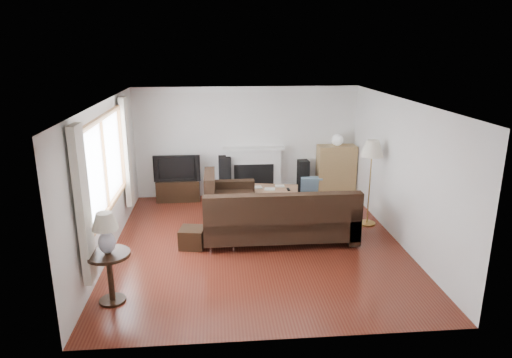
{
  "coord_description": "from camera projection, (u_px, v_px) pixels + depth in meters",
  "views": [
    {
      "loc": [
        -0.68,
        -7.38,
        3.38
      ],
      "look_at": [
        0.0,
        0.3,
        1.1
      ],
      "focal_mm": 32.0,
      "sensor_mm": 36.0,
      "label": 1
    }
  ],
  "objects": [
    {
      "name": "television",
      "position": [
        177.0,
        167.0,
        10.1
      ],
      "size": [
        1.02,
        0.13,
        0.59
      ],
      "primitive_type": "imported",
      "color": "black",
      "rests_on": "tv_stand"
    },
    {
      "name": "window",
      "position": [
        105.0,
        165.0,
        7.23
      ],
      "size": [
        0.12,
        2.74,
        1.54
      ],
      "primitive_type": "cube",
      "color": "brown",
      "rests_on": "room"
    },
    {
      "name": "curtain_far",
      "position": [
        127.0,
        152.0,
        8.73
      ],
      "size": [
        0.1,
        0.35,
        2.1
      ],
      "primitive_type": "cube",
      "color": "beige",
      "rests_on": "room"
    },
    {
      "name": "coffee_table",
      "position": [
        269.0,
        198.0,
        9.69
      ],
      "size": [
        1.3,
        0.87,
        0.47
      ],
      "primitive_type": "cube",
      "rotation": [
        0.0,
        0.0,
        -0.19
      ],
      "color": "#966848",
      "rests_on": "ground"
    },
    {
      "name": "speaker_right",
      "position": [
        303.0,
        178.0,
        10.49
      ],
      "size": [
        0.25,
        0.3,
        0.85
      ],
      "primitive_type": "cube",
      "rotation": [
        0.0,
        0.0,
        0.06
      ],
      "color": "black",
      "rests_on": "ground"
    },
    {
      "name": "curtain_near",
      "position": [
        83.0,
        206.0,
        5.82
      ],
      "size": [
        0.1,
        0.35,
        2.1
      ],
      "primitive_type": "cube",
      "color": "beige",
      "rests_on": "room"
    },
    {
      "name": "fireplace",
      "position": [
        254.0,
        172.0,
        10.44
      ],
      "size": [
        1.4,
        0.26,
        1.15
      ],
      "primitive_type": "cube",
      "color": "white",
      "rests_on": "room"
    },
    {
      "name": "bookshelf",
      "position": [
        336.0,
        171.0,
        10.47
      ],
      "size": [
        0.86,
        0.41,
        1.18
      ],
      "primitive_type": "cube",
      "color": "#9D7B49",
      "rests_on": "ground"
    },
    {
      "name": "speaker_left",
      "position": [
        225.0,
        178.0,
        10.32
      ],
      "size": [
        0.28,
        0.33,
        0.97
      ],
      "primitive_type": "cube",
      "rotation": [
        0.0,
        0.0,
        0.04
      ],
      "color": "black",
      "rests_on": "ground"
    },
    {
      "name": "table_lamp",
      "position": [
        106.0,
        233.0,
        5.96
      ],
      "size": [
        0.35,
        0.35,
        0.56
      ],
      "primitive_type": "cube",
      "color": "silver",
      "rests_on": "side_table"
    },
    {
      "name": "footstool",
      "position": [
        192.0,
        238.0,
        7.87
      ],
      "size": [
        0.48,
        0.48,
        0.35
      ],
      "primitive_type": "cube",
      "rotation": [
        0.0,
        0.0,
        -0.17
      ],
      "color": "black",
      "rests_on": "ground"
    },
    {
      "name": "tv_stand",
      "position": [
        178.0,
        190.0,
        10.26
      ],
      "size": [
        0.95,
        0.43,
        0.48
      ],
      "primitive_type": "cube",
      "color": "black",
      "rests_on": "ground"
    },
    {
      "name": "sectional_sofa",
      "position": [
        280.0,
        216.0,
        8.06
      ],
      "size": [
        2.9,
        2.12,
        0.94
      ],
      "primitive_type": "cube",
      "color": "black",
      "rests_on": "ground"
    },
    {
      "name": "floor_lamp",
      "position": [
        370.0,
        183.0,
        8.7
      ],
      "size": [
        0.45,
        0.45,
        1.67
      ],
      "primitive_type": "cube",
      "rotation": [
        0.0,
        0.0,
        0.06
      ],
      "color": "#B1873D",
      "rests_on": "ground"
    },
    {
      "name": "room",
      "position": [
        258.0,
        176.0,
        7.71
      ],
      "size": [
        5.1,
        5.6,
        2.54
      ],
      "color": "#571E13",
      "rests_on": "ground"
    },
    {
      "name": "side_table",
      "position": [
        110.0,
        278.0,
        6.14
      ],
      "size": [
        0.58,
        0.58,
        0.72
      ],
      "primitive_type": "cube",
      "color": "black",
      "rests_on": "ground"
    },
    {
      "name": "globe_lamp",
      "position": [
        337.0,
        140.0,
        10.27
      ],
      "size": [
        0.26,
        0.26,
        0.26
      ],
      "primitive_type": "sphere",
      "color": "white",
      "rests_on": "bookshelf"
    }
  ]
}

